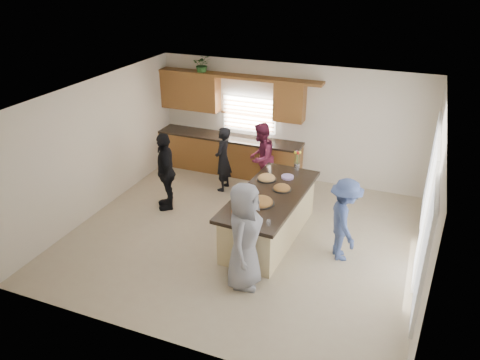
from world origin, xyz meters
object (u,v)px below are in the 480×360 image
at_px(island, 270,216).
at_px(woman_right_back, 344,220).
at_px(woman_left_mid, 261,158).
at_px(salad_bowl, 243,211).
at_px(woman_right_front, 245,236).
at_px(woman_left_back, 223,159).
at_px(woman_left_front, 166,171).

distance_m(island, woman_right_back, 1.48).
bearing_deg(island, woman_left_mid, 117.70).
xyz_separation_m(salad_bowl, woman_left_mid, (-0.67, 2.81, -0.22)).
height_order(salad_bowl, woman_right_front, woman_right_front).
relative_size(woman_left_mid, woman_right_front, 0.88).
bearing_deg(woman_right_front, salad_bowl, 18.82).
height_order(woman_left_back, woman_left_mid, woman_left_mid).
bearing_deg(salad_bowl, woman_right_back, 26.28).
relative_size(salad_bowl, woman_right_front, 0.21).
bearing_deg(woman_left_front, woman_left_back, 114.46).
xyz_separation_m(woman_left_back, woman_left_front, (-0.78, -1.24, 0.09)).
xyz_separation_m(salad_bowl, woman_left_front, (-2.27, 1.29, -0.18)).
bearing_deg(woman_left_back, woman_right_back, 58.19).
xyz_separation_m(salad_bowl, woman_left_back, (-1.48, 2.53, -0.28)).
distance_m(woman_left_mid, woman_right_back, 3.04).
bearing_deg(woman_left_mid, woman_left_back, -69.03).
distance_m(island, woman_left_front, 2.50).
relative_size(island, woman_left_mid, 1.69).
xyz_separation_m(island, woman_left_front, (-2.45, 0.33, 0.40)).
height_order(salad_bowl, woman_left_back, woman_left_back).
bearing_deg(woman_left_mid, island, 26.38).
xyz_separation_m(island, salad_bowl, (-0.18, -0.96, 0.59)).
distance_m(salad_bowl, woman_right_back, 1.82).
bearing_deg(salad_bowl, woman_left_mid, 103.37).
distance_m(woman_left_back, woman_right_front, 3.54).
bearing_deg(salad_bowl, island, 79.23).
relative_size(salad_bowl, woman_left_front, 0.23).
bearing_deg(woman_right_back, island, 59.52).
height_order(woman_left_back, woman_right_front, woman_right_front).
height_order(island, woman_right_back, woman_right_back).
height_order(woman_left_front, woman_right_back, woman_left_front).
height_order(island, woman_left_front, woman_left_front).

